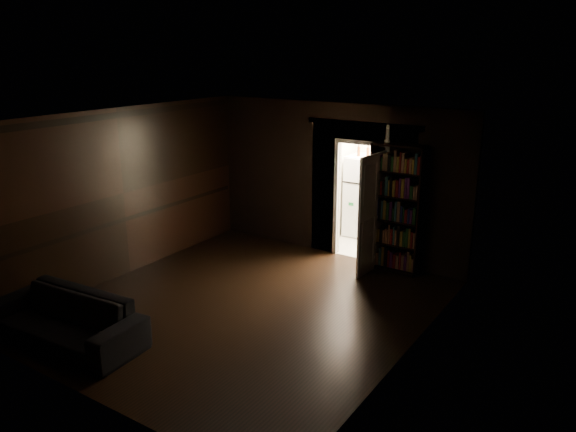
% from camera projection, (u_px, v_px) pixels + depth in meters
% --- Properties ---
extents(ground, '(5.50, 5.50, 0.00)m').
position_uv_depth(ground, '(245.00, 307.00, 8.37)').
color(ground, black).
rests_on(ground, ground).
extents(room_walls, '(5.02, 5.61, 2.84)m').
position_uv_depth(room_walls, '(284.00, 183.00, 8.75)').
color(room_walls, black).
rests_on(room_walls, ground).
extents(kitchen_alcove, '(2.20, 1.80, 2.60)m').
position_uv_depth(kitchen_alcove, '(386.00, 182.00, 10.86)').
color(kitchen_alcove, '#B0AA9A').
rests_on(kitchen_alcove, ground).
extents(sofa, '(2.26, 1.11, 0.84)m').
position_uv_depth(sofa, '(64.00, 312.00, 7.27)').
color(sofa, black).
rests_on(sofa, ground).
extents(bookshelf, '(0.93, 0.43, 2.20)m').
position_uv_depth(bookshelf, '(396.00, 209.00, 9.47)').
color(bookshelf, black).
rests_on(bookshelf, ground).
extents(refrigerator, '(0.89, 0.85, 1.65)m').
position_uv_depth(refrigerator, '(367.00, 196.00, 11.35)').
color(refrigerator, white).
rests_on(refrigerator, ground).
extents(door, '(0.12, 0.85, 2.05)m').
position_uv_depth(door, '(372.00, 214.00, 9.43)').
color(door, white).
rests_on(door, ground).
extents(figurine, '(0.12, 0.12, 0.29)m').
position_uv_depth(figurine, '(388.00, 133.00, 9.29)').
color(figurine, silver).
rests_on(figurine, bookshelf).
extents(bottles, '(0.68, 0.13, 0.27)m').
position_uv_depth(bottles, '(368.00, 150.00, 10.94)').
color(bottles, black).
rests_on(bottles, refrigerator).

